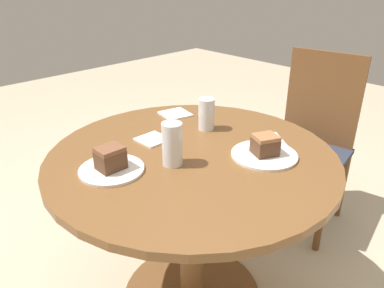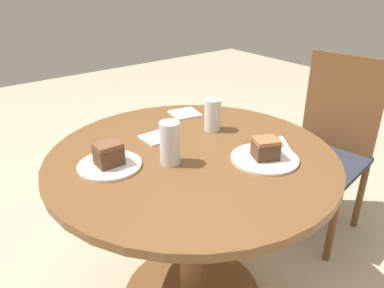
{
  "view_description": "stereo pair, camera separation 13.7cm",
  "coord_description": "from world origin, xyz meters",
  "px_view_note": "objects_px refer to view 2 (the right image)",
  "views": [
    {
      "loc": [
        0.89,
        -0.86,
        1.37
      ],
      "look_at": [
        0.0,
        0.0,
        0.77
      ],
      "focal_mm": 35.0,
      "sensor_mm": 36.0,
      "label": 1
    },
    {
      "loc": [
        0.98,
        -0.76,
        1.37
      ],
      "look_at": [
        0.0,
        0.0,
        0.77
      ],
      "focal_mm": 35.0,
      "sensor_mm": 36.0,
      "label": 2
    }
  ],
  "objects_px": {
    "chair": "(327,146)",
    "cake_slice_near": "(266,148)",
    "plate_near": "(265,159)",
    "cake_slice_far": "(109,154)",
    "glass_water": "(213,116)",
    "glass_lemonade": "(170,145)",
    "plate_far": "(110,165)"
  },
  "relations": [
    {
      "from": "plate_far",
      "to": "chair",
      "type": "bearing_deg",
      "value": 85.55
    },
    {
      "from": "chair",
      "to": "cake_slice_far",
      "type": "relative_size",
      "value": 10.69
    },
    {
      "from": "cake_slice_near",
      "to": "chair",
      "type": "bearing_deg",
      "value": 105.28
    },
    {
      "from": "cake_slice_near",
      "to": "cake_slice_far",
      "type": "relative_size",
      "value": 1.21
    },
    {
      "from": "glass_lemonade",
      "to": "plate_far",
      "type": "bearing_deg",
      "value": -120.46
    },
    {
      "from": "chair",
      "to": "glass_water",
      "type": "bearing_deg",
      "value": -109.45
    },
    {
      "from": "chair",
      "to": "cake_slice_near",
      "type": "bearing_deg",
      "value": -84.62
    },
    {
      "from": "plate_near",
      "to": "cake_slice_near",
      "type": "distance_m",
      "value": 0.04
    },
    {
      "from": "chair",
      "to": "cake_slice_near",
      "type": "height_order",
      "value": "chair"
    },
    {
      "from": "plate_near",
      "to": "plate_far",
      "type": "height_order",
      "value": "same"
    },
    {
      "from": "plate_near",
      "to": "cake_slice_far",
      "type": "height_order",
      "value": "cake_slice_far"
    },
    {
      "from": "chair",
      "to": "cake_slice_near",
      "type": "xyz_separation_m",
      "value": [
        0.2,
        -0.74,
        0.29
      ]
    },
    {
      "from": "plate_far",
      "to": "glass_lemonade",
      "type": "relative_size",
      "value": 1.44
    },
    {
      "from": "chair",
      "to": "glass_lemonade",
      "type": "height_order",
      "value": "chair"
    },
    {
      "from": "plate_near",
      "to": "cake_slice_far",
      "type": "distance_m",
      "value": 0.55
    },
    {
      "from": "cake_slice_far",
      "to": "glass_water",
      "type": "bearing_deg",
      "value": 93.06
    },
    {
      "from": "glass_water",
      "to": "glass_lemonade",
      "type": "bearing_deg",
      "value": -66.69
    },
    {
      "from": "chair",
      "to": "cake_slice_near",
      "type": "distance_m",
      "value": 0.82
    },
    {
      "from": "plate_near",
      "to": "glass_water",
      "type": "height_order",
      "value": "glass_water"
    },
    {
      "from": "chair",
      "to": "plate_far",
      "type": "relative_size",
      "value": 4.3
    },
    {
      "from": "plate_far",
      "to": "cake_slice_far",
      "type": "xyz_separation_m",
      "value": [
        -0.0,
        0.0,
        0.04
      ]
    },
    {
      "from": "plate_far",
      "to": "cake_slice_near",
      "type": "bearing_deg",
      "value": 57.32
    },
    {
      "from": "plate_near",
      "to": "plate_far",
      "type": "xyz_separation_m",
      "value": [
        -0.3,
        -0.46,
        0.0
      ]
    },
    {
      "from": "cake_slice_near",
      "to": "glass_water",
      "type": "height_order",
      "value": "glass_water"
    },
    {
      "from": "plate_near",
      "to": "glass_lemonade",
      "type": "height_order",
      "value": "glass_lemonade"
    },
    {
      "from": "cake_slice_far",
      "to": "glass_lemonade",
      "type": "height_order",
      "value": "glass_lemonade"
    },
    {
      "from": "chair",
      "to": "glass_water",
      "type": "distance_m",
      "value": 0.79
    },
    {
      "from": "plate_near",
      "to": "glass_lemonade",
      "type": "relative_size",
      "value": 1.57
    },
    {
      "from": "cake_slice_near",
      "to": "glass_lemonade",
      "type": "bearing_deg",
      "value": -124.07
    },
    {
      "from": "cake_slice_near",
      "to": "cake_slice_far",
      "type": "distance_m",
      "value": 0.55
    },
    {
      "from": "plate_near",
      "to": "plate_far",
      "type": "bearing_deg",
      "value": -122.68
    },
    {
      "from": "plate_far",
      "to": "cake_slice_near",
      "type": "relative_size",
      "value": 2.05
    }
  ]
}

